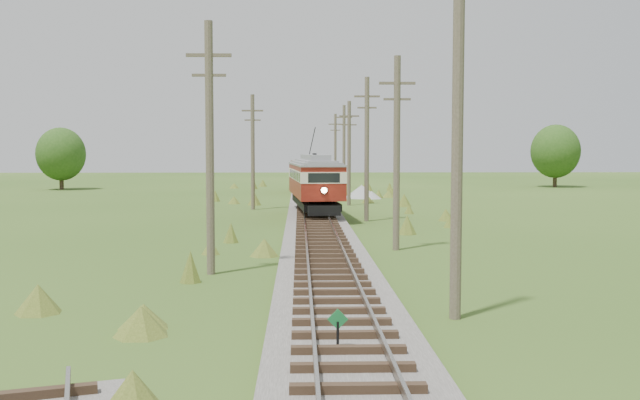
{
  "coord_description": "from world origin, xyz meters",
  "views": [
    {
      "loc": [
        -1.01,
        -13.48,
        4.45
      ],
      "look_at": [
        0.0,
        21.53,
        2.01
      ],
      "focal_mm": 40.0,
      "sensor_mm": 36.0,
      "label": 1
    }
  ],
  "objects_px": {
    "gondola": "(309,173)",
    "gravel_pile": "(363,192)",
    "streetcar": "(315,179)",
    "switch_marker": "(338,329)"
  },
  "relations": [
    {
      "from": "streetcar",
      "to": "switch_marker",
      "type": "bearing_deg",
      "value": -94.62
    },
    {
      "from": "streetcar",
      "to": "gondola",
      "type": "xyz_separation_m",
      "value": [
        -0.0,
        27.14,
        -0.47
      ]
    },
    {
      "from": "gravel_pile",
      "to": "streetcar",
      "type": "bearing_deg",
      "value": -104.98
    },
    {
      "from": "switch_marker",
      "to": "gravel_pile",
      "type": "xyz_separation_m",
      "value": [
        5.12,
        51.03,
        -0.06
      ]
    },
    {
      "from": "streetcar",
      "to": "gravel_pile",
      "type": "relative_size",
      "value": 3.33
    },
    {
      "from": "gondola",
      "to": "gravel_pile",
      "type": "distance_m",
      "value": 10.16
    },
    {
      "from": "streetcar",
      "to": "gravel_pile",
      "type": "distance_m",
      "value": 19.13
    },
    {
      "from": "gondola",
      "to": "gravel_pile",
      "type": "bearing_deg",
      "value": -68.8
    },
    {
      "from": "gondola",
      "to": "gravel_pile",
      "type": "height_order",
      "value": "gondola"
    },
    {
      "from": "switch_marker",
      "to": "gondola",
      "type": "xyz_separation_m",
      "value": [
        0.2,
        59.79,
        1.44
      ]
    }
  ]
}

